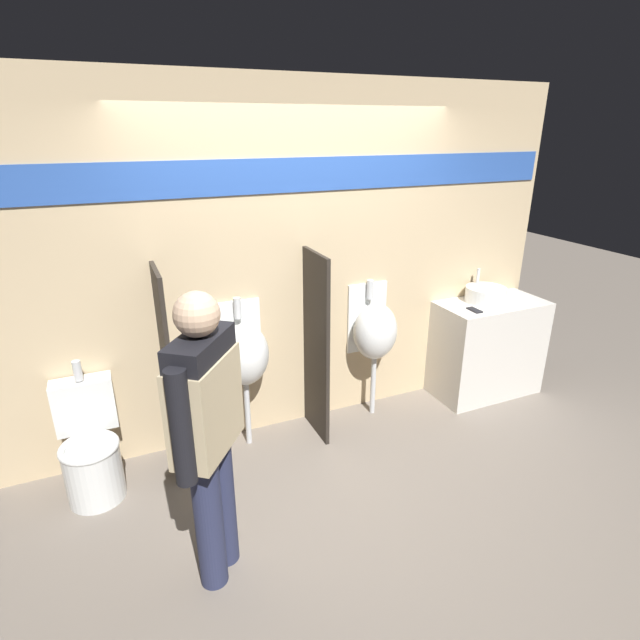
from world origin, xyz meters
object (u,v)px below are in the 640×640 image
at_px(sink_basin, 486,294).
at_px(person_in_vest, 207,424).
at_px(toilet, 91,451).
at_px(urinal_near_counter, 244,354).
at_px(urinal_far, 375,331).
at_px(cell_phone, 474,310).

height_order(sink_basin, person_in_vest, person_in_vest).
distance_m(toilet, person_in_vest, 1.34).
bearing_deg(urinal_near_counter, person_in_vest, -113.64).
distance_m(urinal_near_counter, urinal_far, 1.12).
xyz_separation_m(sink_basin, urinal_near_counter, (-2.22, 0.05, -0.19)).
bearing_deg(person_in_vest, toilet, 69.55).
xyz_separation_m(cell_phone, toilet, (-3.09, 0.07, -0.57)).
bearing_deg(sink_basin, cell_phone, -148.07).
distance_m(sink_basin, cell_phone, 0.29).
bearing_deg(sink_basin, toilet, -178.59).
height_order(sink_basin, cell_phone, sink_basin).
bearing_deg(sink_basin, urinal_near_counter, 178.79).
distance_m(urinal_far, toilet, 2.29).
xyz_separation_m(urinal_far, toilet, (-2.24, -0.13, -0.45)).
xyz_separation_m(toilet, person_in_vest, (0.63, -1.00, 0.64)).
relative_size(cell_phone, urinal_far, 0.12).
height_order(urinal_near_counter, toilet, urinal_near_counter).
xyz_separation_m(sink_basin, person_in_vest, (-2.71, -1.08, 0.01)).
bearing_deg(person_in_vest, cell_phone, -31.92).
distance_m(sink_basin, urinal_far, 1.12).
bearing_deg(urinal_near_counter, toilet, -173.41).
distance_m(sink_basin, urinal_near_counter, 2.23).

